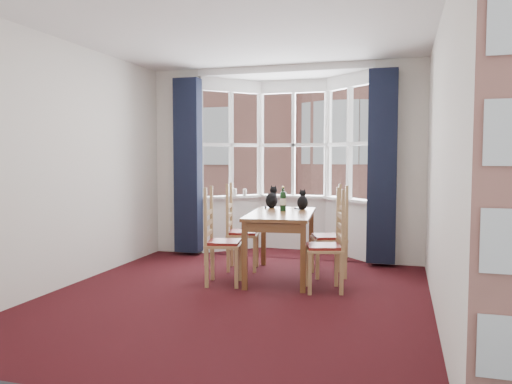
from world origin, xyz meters
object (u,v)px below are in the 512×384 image
at_px(chair_right_near, 332,248).
at_px(chair_right_far, 336,238).
at_px(cat_left, 272,199).
at_px(wine_bottle, 283,200).
at_px(candle_short, 245,192).
at_px(dining_table, 281,221).
at_px(candle_tall, 235,192).
at_px(chair_left_far, 236,234).
at_px(cat_right, 303,201).
at_px(chair_left_near, 216,244).

bearing_deg(chair_right_near, chair_right_far, 93.95).
relative_size(chair_right_far, cat_left, 3.00).
distance_m(wine_bottle, candle_short, 1.68).
height_order(dining_table, candle_tall, candle_tall).
bearing_deg(chair_right_near, candle_tall, 132.39).
distance_m(chair_left_far, wine_bottle, 0.81).
height_order(dining_table, cat_right, cat_right).
bearing_deg(chair_left_near, wine_bottle, 48.40).
bearing_deg(chair_left_far, cat_right, 11.43).
bearing_deg(chair_right_near, wine_bottle, 138.55).
xyz_separation_m(dining_table, chair_left_near, (-0.65, -0.53, -0.23)).
xyz_separation_m(chair_right_far, wine_bottle, (-0.65, -0.10, 0.47)).
bearing_deg(chair_right_far, chair_left_near, -147.82).
bearing_deg(chair_right_far, candle_tall, 144.32).
height_order(chair_right_near, cat_left, cat_left).
distance_m(wine_bottle, candle_tall, 1.75).
xyz_separation_m(chair_left_near, wine_bottle, (0.63, 0.71, 0.47)).
bearing_deg(chair_right_far, chair_left_far, -179.33).
height_order(cat_right, candle_short, cat_right).
bearing_deg(candle_tall, dining_table, -53.90).
height_order(chair_right_far, cat_right, cat_right).
distance_m(chair_left_near, chair_right_near, 1.34).
xyz_separation_m(chair_left_far, wine_bottle, (0.65, -0.08, 0.47)).
relative_size(chair_right_near, cat_right, 3.40).
distance_m(dining_table, cat_right, 0.52).
bearing_deg(cat_left, wine_bottle, -55.82).
relative_size(chair_left_far, candle_tall, 7.95).
xyz_separation_m(cat_left, wine_bottle, (0.24, -0.35, 0.02)).
xyz_separation_m(chair_left_near, chair_right_near, (1.33, 0.09, 0.00)).
xyz_separation_m(chair_left_near, chair_right_far, (1.28, 0.81, 0.00)).
bearing_deg(dining_table, candle_short, 121.56).
relative_size(chair_left_near, wine_bottle, 2.96).
relative_size(cat_left, candle_tall, 2.65).
relative_size(chair_right_near, candle_tall, 7.95).
distance_m(chair_right_near, wine_bottle, 1.05).
relative_size(chair_left_near, chair_right_near, 1.00).
height_order(chair_left_near, chair_right_near, same).
height_order(dining_table, chair_left_far, chair_left_far).
distance_m(chair_right_near, cat_right, 1.10).
distance_m(dining_table, chair_left_near, 0.87).
bearing_deg(cat_right, cat_left, 167.95).
bearing_deg(chair_right_far, candle_short, 141.06).
distance_m(chair_left_near, candle_short, 2.17).
bearing_deg(wine_bottle, candle_tall, 129.09).
relative_size(dining_table, cat_right, 5.45).
bearing_deg(chair_left_near, cat_left, 69.57).
distance_m(chair_left_near, chair_right_far, 1.52).
xyz_separation_m(chair_left_near, cat_left, (0.39, 1.06, 0.45)).
bearing_deg(wine_bottle, cat_left, 124.18).
bearing_deg(wine_bottle, cat_right, 51.97).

